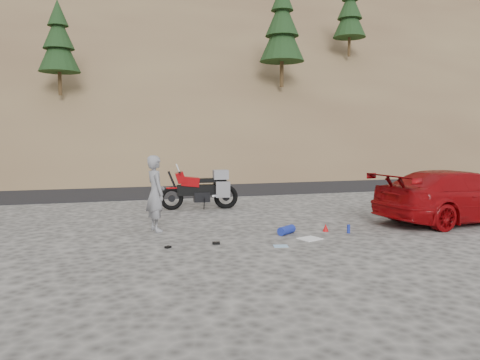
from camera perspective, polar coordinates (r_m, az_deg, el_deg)
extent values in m
plane|color=#454340|center=(11.17, -5.53, -6.02)|extent=(140.00, 140.00, 0.00)
cube|color=black|center=(19.99, -10.34, -1.03)|extent=(120.00, 7.00, 0.05)
cube|color=brown|center=(41.37, -10.79, 13.36)|extent=(110.00, 51.90, 46.72)
cube|color=brown|center=(41.41, -10.80, 13.77)|extent=(110.00, 43.28, 36.46)
cube|color=brown|center=(62.03, -12.73, 16.23)|extent=(120.00, 40.00, 30.00)
cylinder|color=#372614|center=(24.99, -21.10, 11.22)|extent=(0.17, 0.17, 1.40)
cone|color=black|center=(25.20, -21.23, 14.71)|extent=(2.00, 2.00, 2.25)
cone|color=black|center=(25.36, -21.29, 16.61)|extent=(1.50, 1.50, 1.76)
cone|color=black|center=(25.54, -21.36, 18.48)|extent=(1.00, 1.00, 1.26)
cylinder|color=#372614|center=(27.89, 5.11, 13.08)|extent=(0.22, 0.22, 1.82)
cone|color=black|center=(28.23, 5.14, 17.12)|extent=(2.60, 2.60, 2.92)
cone|color=black|center=(28.48, 5.16, 19.31)|extent=(1.95, 1.95, 2.28)
cylinder|color=#372614|center=(33.48, 13.17, 15.78)|extent=(0.18, 0.18, 1.54)
cone|color=black|center=(33.84, 13.23, 18.61)|extent=(2.20, 2.20, 2.48)
cone|color=black|center=(34.06, 13.27, 20.15)|extent=(1.65, 1.65, 1.93)
torus|color=black|center=(14.08, -8.33, -2.24)|extent=(0.71, 0.18, 0.70)
cylinder|color=black|center=(14.08, -8.33, -2.24)|extent=(0.22, 0.08, 0.21)
torus|color=black|center=(14.26, -1.73, -2.08)|extent=(0.75, 0.21, 0.74)
cylinder|color=black|center=(14.26, -1.73, -2.08)|extent=(0.24, 0.10, 0.23)
cylinder|color=black|center=(14.04, -8.01, -0.64)|extent=(0.40, 0.09, 0.86)
cylinder|color=black|center=(14.01, -7.42, 1.00)|extent=(0.10, 0.66, 0.05)
cube|color=black|center=(14.12, -5.12, -1.23)|extent=(1.29, 0.35, 0.32)
cube|color=black|center=(14.15, -4.69, -2.07)|extent=(0.50, 0.35, 0.30)
cube|color=#90070B|center=(14.06, -6.12, -0.18)|extent=(0.58, 0.36, 0.33)
cube|color=#90070B|center=(14.03, -7.29, 0.32)|extent=(0.35, 0.38, 0.37)
cube|color=silver|center=(14.00, -7.60, 1.43)|extent=(0.15, 0.33, 0.27)
cube|color=black|center=(14.12, -4.07, -0.05)|extent=(0.60, 0.28, 0.13)
cube|color=black|center=(14.18, -2.45, -0.19)|extent=(0.38, 0.22, 0.11)
cube|color=#ADADB2|center=(13.94, -2.10, -1.16)|extent=(0.43, 0.16, 0.48)
cube|color=#ADADB2|center=(14.48, -2.46, -0.92)|extent=(0.43, 0.16, 0.48)
cube|color=gray|center=(14.17, -2.37, 0.66)|extent=(0.47, 0.39, 0.28)
cube|color=#90070B|center=(14.04, -8.35, -0.95)|extent=(0.33, 0.15, 0.04)
cylinder|color=black|center=(14.00, -4.37, -2.90)|extent=(0.04, 0.22, 0.39)
cylinder|color=#ADADB2|center=(14.08, -2.48, -1.88)|extent=(0.49, 0.13, 0.14)
imported|color=gray|center=(11.14, -10.18, -6.11)|extent=(0.56, 0.72, 1.76)
imported|color=#90070B|center=(13.34, 24.92, -4.63)|extent=(4.80, 2.42, 1.34)
cube|color=white|center=(10.22, 8.50, -7.09)|extent=(0.55, 0.52, 0.01)
cylinder|color=navy|center=(10.61, 5.69, -6.09)|extent=(0.50, 0.44, 0.19)
cylinder|color=navy|center=(10.97, 13.10, -5.83)|extent=(0.09, 0.09, 0.19)
cone|color=#BB0C0E|center=(11.06, 10.40, -5.73)|extent=(0.16, 0.16, 0.18)
cube|color=black|center=(9.65, -2.93, -7.69)|extent=(0.17, 0.14, 0.04)
cube|color=black|center=(9.43, -8.78, -8.08)|extent=(0.14, 0.14, 0.04)
cube|color=#8EB7DC|center=(9.50, 4.99, -8.02)|extent=(0.32, 0.27, 0.01)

